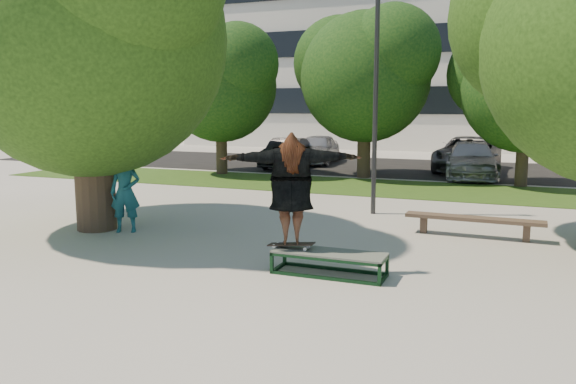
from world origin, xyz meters
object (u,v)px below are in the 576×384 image
at_px(car_dark, 286,153).
at_px(lamppost, 376,86).
at_px(car_grey, 468,154).
at_px(bench, 474,220).
at_px(car_silver_a, 317,149).
at_px(tree_left, 86,21).
at_px(grind_box, 329,263).
at_px(car_silver_b, 471,160).
at_px(bystander, 125,192).

bearing_deg(car_dark, lamppost, -61.02).
height_order(lamppost, car_grey, lamppost).
height_order(bench, car_silver_a, car_silver_a).
relative_size(tree_left, car_silver_a, 1.76).
bearing_deg(tree_left, car_silver_a, 89.97).
xyz_separation_m(tree_left, lamppost, (5.29, 3.91, -1.27)).
bearing_deg(car_grey, tree_left, -112.79).
bearing_deg(bench, tree_left, -162.85).
xyz_separation_m(tree_left, grind_box, (5.82, -1.44, -4.23)).
relative_size(grind_box, car_silver_b, 0.39).
distance_m(tree_left, car_dark, 13.61).
height_order(car_silver_a, car_silver_b, car_silver_a).
bearing_deg(bystander, grind_box, -40.59).
bearing_deg(car_grey, car_silver_b, -80.01).
xyz_separation_m(grind_box, car_silver_b, (1.24, 13.84, 0.47)).
relative_size(lamppost, bench, 2.22).
bearing_deg(grind_box, lamppost, 95.66).
relative_size(car_dark, car_silver_b, 0.85).
bearing_deg(lamppost, grind_box, -84.34).
height_order(lamppost, car_silver_a, lamppost).
bearing_deg(lamppost, car_grey, 81.89).
bearing_deg(car_silver_b, grind_box, -101.21).
bearing_deg(grind_box, car_dark, 114.25).
xyz_separation_m(grind_box, car_grey, (0.97, 15.87, 0.52)).
bearing_deg(car_silver_a, bystander, -92.91).
xyz_separation_m(tree_left, car_silver_b, (7.06, 12.41, -3.76)).
height_order(grind_box, bench, bench).
xyz_separation_m(lamppost, car_dark, (-6.00, 9.15, -2.51)).
distance_m(grind_box, bench, 4.10).
distance_m(tree_left, bystander, 3.66).
relative_size(car_dark, car_grey, 0.75).
bearing_deg(grind_box, bench, 61.23).
bearing_deg(tree_left, bench, 15.43).
xyz_separation_m(lamppost, bench, (2.50, -1.75, -2.80)).
bearing_deg(tree_left, car_grey, 64.80).
relative_size(bystander, car_silver_a, 0.43).
xyz_separation_m(bystander, bench, (6.94, 2.22, -0.51)).
bearing_deg(car_dark, car_silver_b, -9.05).
relative_size(lamppost, car_grey, 1.19).
height_order(lamppost, car_dark, lamppost).
height_order(tree_left, car_silver_a, tree_left).
distance_m(tree_left, grind_box, 7.34).
bearing_deg(car_grey, bystander, -109.86).
xyz_separation_m(grind_box, car_silver_a, (-5.82, 16.58, 0.50)).
height_order(grind_box, car_silver_b, car_silver_b).
relative_size(grind_box, bystander, 1.05).
bearing_deg(bystander, car_grey, 42.60).
distance_m(tree_left, car_grey, 16.38).
distance_m(bench, car_silver_b, 10.29).
height_order(bench, car_dark, car_dark).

